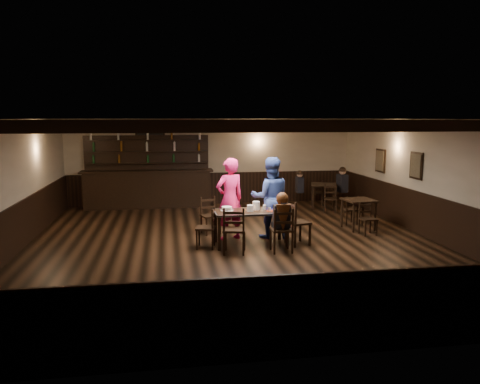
{
  "coord_description": "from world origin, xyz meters",
  "views": [
    {
      "loc": [
        -1.43,
        -9.81,
        2.72
      ],
      "look_at": [
        0.16,
        0.2,
        1.12
      ],
      "focal_mm": 35.0,
      "sensor_mm": 36.0,
      "label": 1
    }
  ],
  "objects": [
    {
      "name": "ground",
      "position": [
        0.0,
        0.0,
        0.0
      ],
      "size": [
        10.0,
        10.0,
        0.0
      ],
      "primitive_type": "plane",
      "color": "black",
      "rests_on": "ground"
    },
    {
      "name": "room_shell",
      "position": [
        0.01,
        0.04,
        1.75
      ],
      "size": [
        9.02,
        10.02,
        2.71
      ],
      "color": "beige",
      "rests_on": "ground"
    },
    {
      "name": "dining_table",
      "position": [
        0.34,
        -0.12,
        0.67
      ],
      "size": [
        1.58,
        0.8,
        0.75
      ],
      "color": "black",
      "rests_on": "ground"
    },
    {
      "name": "chair_near_left",
      "position": [
        -0.12,
        -0.77,
        0.56
      ],
      "size": [
        0.53,
        0.52,
        0.97
      ],
      "color": "black",
      "rests_on": "ground"
    },
    {
      "name": "chair_near_right",
      "position": [
        0.87,
        -0.82,
        0.54
      ],
      "size": [
        0.43,
        0.41,
        0.93
      ],
      "color": "black",
      "rests_on": "ground"
    },
    {
      "name": "chair_end_left",
      "position": [
        -0.57,
        -0.22,
        0.51
      ],
      "size": [
        0.46,
        0.48,
        0.87
      ],
      "color": "black",
      "rests_on": "ground"
    },
    {
      "name": "chair_end_right",
      "position": [
        1.28,
        -0.27,
        0.57
      ],
      "size": [
        0.54,
        0.56,
        0.98
      ],
      "color": "black",
      "rests_on": "ground"
    },
    {
      "name": "chair_far_pushed",
      "position": [
        -0.45,
        1.06,
        0.51
      ],
      "size": [
        0.5,
        0.49,
        0.87
      ],
      "color": "black",
      "rests_on": "ground"
    },
    {
      "name": "woman_pink",
      "position": [
        -0.04,
        0.43,
        0.92
      ],
      "size": [
        0.79,
        0.65,
        1.85
      ],
      "primitive_type": "imported",
      "rotation": [
        0.0,
        0.0,
        3.5
      ],
      "color": "#FF2B79",
      "rests_on": "ground"
    },
    {
      "name": "man_blue",
      "position": [
        0.9,
        0.46,
        0.93
      ],
      "size": [
        0.96,
        0.77,
        1.85
      ],
      "primitive_type": "imported",
      "rotation": [
        0.0,
        0.0,
        3.06
      ],
      "color": "#2B4886",
      "rests_on": "ground"
    },
    {
      "name": "seated_person",
      "position": [
        0.87,
        -0.76,
        0.82
      ],
      "size": [
        0.33,
        0.5,
        0.81
      ],
      "color": "black",
      "rests_on": "ground"
    },
    {
      "name": "cake",
      "position": [
        -0.16,
        -0.03,
        0.79
      ],
      "size": [
        0.28,
        0.28,
        0.09
      ],
      "color": "white",
      "rests_on": "dining_table"
    },
    {
      "name": "plate_stack_a",
      "position": [
        0.32,
        -0.18,
        0.82
      ],
      "size": [
        0.14,
        0.14,
        0.14
      ],
      "primitive_type": "cylinder",
      "color": "white",
      "rests_on": "dining_table"
    },
    {
      "name": "plate_stack_b",
      "position": [
        0.48,
        -0.03,
        0.85
      ],
      "size": [
        0.16,
        0.16,
        0.19
      ],
      "primitive_type": "cylinder",
      "color": "white",
      "rests_on": "dining_table"
    },
    {
      "name": "tea_light",
      "position": [
        0.37,
        0.02,
        0.78
      ],
      "size": [
        0.04,
        0.04,
        0.06
      ],
      "color": "#A5A8AD",
      "rests_on": "dining_table"
    },
    {
      "name": "salt_shaker",
      "position": [
        0.74,
        -0.23,
        0.79
      ],
      "size": [
        0.03,
        0.03,
        0.08
      ],
      "primitive_type": "cylinder",
      "color": "silver",
      "rests_on": "dining_table"
    },
    {
      "name": "pepper_shaker",
      "position": [
        0.72,
        -0.18,
        0.79
      ],
      "size": [
        0.03,
        0.03,
        0.08
      ],
      "primitive_type": "cylinder",
      "color": "#A5A8AD",
      "rests_on": "dining_table"
    },
    {
      "name": "drink_glass",
      "position": [
        0.66,
        -0.04,
        0.81
      ],
      "size": [
        0.07,
        0.07,
        0.11
      ],
      "primitive_type": "cylinder",
      "color": "silver",
      "rests_on": "dining_table"
    },
    {
      "name": "menu_red",
      "position": [
        0.82,
        -0.19,
        0.75
      ],
      "size": [
        0.33,
        0.27,
        0.0
      ],
      "primitive_type": "cube",
      "rotation": [
        0.0,
        0.0,
        -0.25
      ],
      "color": "maroon",
      "rests_on": "dining_table"
    },
    {
      "name": "menu_blue",
      "position": [
        0.85,
        0.02,
        0.75
      ],
      "size": [
        0.31,
        0.23,
        0.0
      ],
      "primitive_type": "cube",
      "rotation": [
        0.0,
        0.0,
        0.11
      ],
      "color": "#0E0F47",
      "rests_on": "dining_table"
    },
    {
      "name": "bar_counter",
      "position": [
        -2.0,
        4.72,
        0.73
      ],
      "size": [
        3.98,
        0.7,
        2.2
      ],
      "color": "black",
      "rests_on": "ground"
    },
    {
      "name": "back_table_a",
      "position": [
        3.23,
        0.9,
        0.64
      ],
      "size": [
        0.78,
        0.78,
        0.75
      ],
      "color": "black",
      "rests_on": "ground"
    },
    {
      "name": "back_table_b",
      "position": [
        3.27,
        3.62,
        0.64
      ],
      "size": [
        0.95,
        0.95,
        0.75
      ],
      "color": "black",
      "rests_on": "ground"
    },
    {
      "name": "bg_patron_left",
      "position": [
        2.59,
        3.9,
        0.8
      ],
      "size": [
        0.22,
        0.34,
        0.68
      ],
      "color": "black",
      "rests_on": "ground"
    },
    {
      "name": "bg_patron_right",
      "position": [
        3.9,
        3.74,
        0.86
      ],
      "size": [
        0.27,
        0.4,
        0.78
      ],
      "color": "black",
      "rests_on": "ground"
    }
  ]
}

